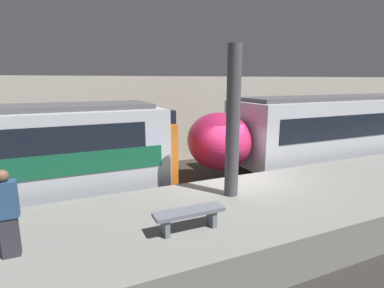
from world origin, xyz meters
The scene contains 7 objects.
ground_plane centered at (0.00, 0.00, 0.00)m, with size 120.00×120.00×0.00m, color #282623.
platform centered at (0.00, -1.98, 0.51)m, with size 40.00×3.96×1.01m.
station_rear_barrier centered at (0.00, 6.05, 2.14)m, with size 50.00×0.15×4.27m.
support_pillar_near centered at (-0.93, -1.36, 3.00)m, with size 0.37×0.37×3.97m.
train_modern centered at (7.98, 2.03, 1.73)m, with size 16.55×3.06×3.38m.
person_waiting centered at (-6.02, -2.29, 1.85)m, with size 0.38×0.24×1.60m.
platform_bench centered at (-2.76, -2.72, 1.35)m, with size 1.50×0.40×0.45m.
Camera 1 is at (-5.04, -8.00, 4.09)m, focal length 28.00 mm.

